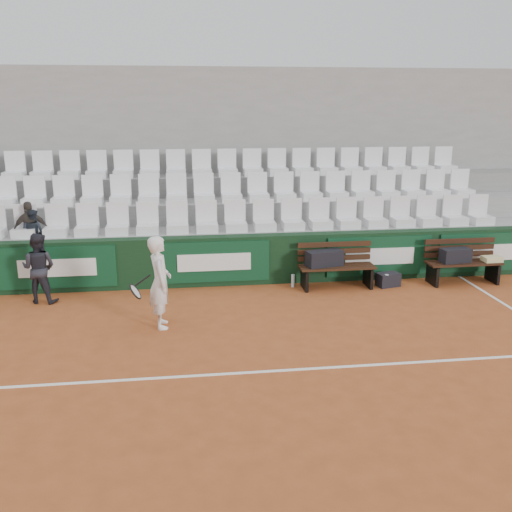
{
  "coord_description": "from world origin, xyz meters",
  "views": [
    {
      "loc": [
        -0.81,
        -7.06,
        3.57
      ],
      "look_at": [
        0.45,
        2.4,
        1.0
      ],
      "focal_mm": 40.0,
      "sensor_mm": 36.0,
      "label": 1
    }
  ],
  "objects": [
    {
      "name": "sports_bag_ground",
      "position": [
        3.26,
        3.42,
        0.13
      ],
      "size": [
        0.49,
        0.36,
        0.27
      ],
      "primitive_type": "cube",
      "rotation": [
        0.0,
        0.0,
        0.23
      ],
      "color": "black",
      "rests_on": "ground"
    },
    {
      "name": "grandstand_rear_wall",
      "position": [
        0.0,
        7.15,
        2.2
      ],
      "size": [
        18.0,
        0.3,
        4.4
      ],
      "primitive_type": "cube",
      "color": "gray",
      "rests_on": "ground"
    },
    {
      "name": "grandstand_tier_mid",
      "position": [
        0.0,
        5.58,
        0.72
      ],
      "size": [
        18.0,
        0.95,
        1.45
      ],
      "primitive_type": "cube",
      "color": "gray",
      "rests_on": "ground"
    },
    {
      "name": "sports_bag_right",
      "position": [
        4.65,
        3.43,
        0.59
      ],
      "size": [
        0.63,
        0.35,
        0.28
      ],
      "primitive_type": "cube",
      "rotation": [
        0.0,
        0.0,
        0.13
      ],
      "color": "black",
      "rests_on": "bench_right"
    },
    {
      "name": "water_bottle_far",
      "position": [
        3.19,
        3.32,
        0.14
      ],
      "size": [
        0.08,
        0.08,
        0.27
      ],
      "primitive_type": "cylinder",
      "color": "silver",
      "rests_on": "ground"
    },
    {
      "name": "seat_row_back",
      "position": [
        0.0,
        6.35,
        2.21
      ],
      "size": [
        11.9,
        0.44,
        0.63
      ],
      "primitive_type": "cube",
      "color": "silver",
      "rests_on": "grandstand_tier_back"
    },
    {
      "name": "spectator_b",
      "position": [
        -3.79,
        4.5,
        1.57
      ],
      "size": [
        0.73,
        0.5,
        1.15
      ],
      "primitive_type": "imported",
      "rotation": [
        0.0,
        0.0,
        3.5
      ],
      "color": "#342E29",
      "rests_on": "grandstand_tier_front"
    },
    {
      "name": "sports_bag_left",
      "position": [
        1.96,
        3.51,
        0.6
      ],
      "size": [
        0.76,
        0.46,
        0.31
      ],
      "primitive_type": "cube",
      "rotation": [
        0.0,
        0.0,
        0.23
      ],
      "color": "black",
      "rests_on": "bench_left"
    },
    {
      "name": "spectator_c",
      "position": [
        -3.75,
        4.5,
        1.5
      ],
      "size": [
        0.59,
        0.53,
        1.0
      ],
      "primitive_type": "imported",
      "rotation": [
        0.0,
        0.0,
        2.75
      ],
      "color": "black",
      "rests_on": "grandstand_tier_front"
    },
    {
      "name": "court_baseline",
      "position": [
        0.0,
        0.0,
        0.0
      ],
      "size": [
        18.0,
        0.06,
        0.01
      ],
      "primitive_type": "cube",
      "color": "white",
      "rests_on": "ground"
    },
    {
      "name": "grandstand_tier_back",
      "position": [
        0.0,
        6.53,
        0.95
      ],
      "size": [
        18.0,
        0.95,
        1.9
      ],
      "primitive_type": "cube",
      "color": "gray",
      "rests_on": "ground"
    },
    {
      "name": "grandstand_tier_front",
      "position": [
        0.0,
        4.62,
        0.5
      ],
      "size": [
        18.0,
        0.95,
        1.0
      ],
      "primitive_type": "cube",
      "color": "#959592",
      "rests_on": "ground"
    },
    {
      "name": "bench_left",
      "position": [
        2.21,
        3.47,
        0.23
      ],
      "size": [
        1.5,
        0.56,
        0.45
      ],
      "primitive_type": "cube",
      "color": "#351D10",
      "rests_on": "ground"
    },
    {
      "name": "ball_kid",
      "position": [
        -3.43,
        3.37,
        0.65
      ],
      "size": [
        0.73,
        0.63,
        1.31
      ],
      "primitive_type": "imported",
      "rotation": [
        0.0,
        0.0,
        2.91
      ],
      "color": "black",
      "rests_on": "ground"
    },
    {
      "name": "bench_right",
      "position": [
        4.84,
        3.42,
        0.23
      ],
      "size": [
        1.5,
        0.56,
        0.45
      ],
      "primitive_type": "cube",
      "color": "black",
      "rests_on": "ground"
    },
    {
      "name": "seat_row_mid",
      "position": [
        0.0,
        5.4,
        1.77
      ],
      "size": [
        11.9,
        0.44,
        0.63
      ],
      "primitive_type": "cube",
      "color": "white",
      "rests_on": "grandstand_tier_mid"
    },
    {
      "name": "tennis_player",
      "position": [
        -1.2,
        1.87,
        0.76
      ],
      "size": [
        0.71,
        0.59,
        1.53
      ],
      "color": "silver",
      "rests_on": "ground"
    },
    {
      "name": "towel",
      "position": [
        5.42,
        3.38,
        0.5
      ],
      "size": [
        0.37,
        0.27,
        0.1
      ],
      "primitive_type": "cube",
      "rotation": [
        0.0,
        0.0,
        0.02
      ],
      "color": "#D0C986",
      "rests_on": "bench_right"
    },
    {
      "name": "ground",
      "position": [
        0.0,
        0.0,
        0.0
      ],
      "size": [
        80.0,
        80.0,
        0.0
      ],
      "primitive_type": "plane",
      "color": "#A64F25",
      "rests_on": "ground"
    },
    {
      "name": "seat_row_front",
      "position": [
        0.0,
        4.45,
        1.31
      ],
      "size": [
        11.9,
        0.44,
        0.63
      ],
      "primitive_type": "cube",
      "color": "silver",
      "rests_on": "grandstand_tier_front"
    },
    {
      "name": "back_barrier",
      "position": [
        0.07,
        3.99,
        0.5
      ],
      "size": [
        18.0,
        0.34,
        1.0
      ],
      "color": "black",
      "rests_on": "ground"
    },
    {
      "name": "water_bottle_near",
      "position": [
        1.36,
        3.62,
        0.13
      ],
      "size": [
        0.07,
        0.07,
        0.26
      ],
      "primitive_type": "cylinder",
      "color": "silver",
      "rests_on": "ground"
    }
  ]
}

